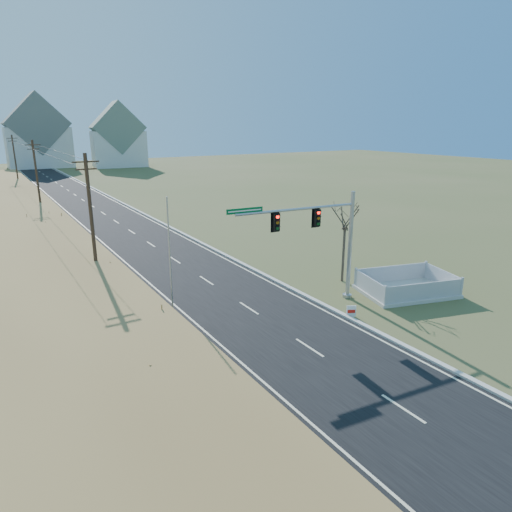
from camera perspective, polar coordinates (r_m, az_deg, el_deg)
The scene contains 13 objects.
ground at distance 25.07m, azimuth 3.85°, elevation -9.67°, with size 260.00×260.00×0.00m, color #444D25.
road at distance 70.41m, azimuth -20.48°, elevation 6.32°, with size 8.00×180.00×0.06m, color black.
curb at distance 71.30m, azimuth -17.22°, elevation 6.78°, with size 0.30×180.00×0.18m, color #B2AFA8.
utility_pole_near at distance 34.54m, azimuth -19.92°, elevation 4.84°, with size 1.80×0.26×9.00m.
utility_pole_mid at distance 63.96m, azimuth -25.72°, elevation 9.06°, with size 1.80×0.26×9.00m.
utility_pole_far at distance 93.75m, azimuth -27.89°, elevation 10.60°, with size 1.80×0.26×9.00m.
condo_n at distance 131.23m, azimuth -25.61°, elevation 13.27°, with size 15.27×10.20×18.54m.
condo_ne at distance 126.79m, azimuth -16.84°, elevation 13.74°, with size 14.12×10.51×16.52m.
traffic_signal_mast at distance 28.22m, azimuth 8.77°, elevation 2.42°, with size 8.70×1.10×6.94m.
fence_enclosure at distance 32.23m, azimuth 18.25°, elevation -3.94°, with size 6.73×5.41×1.34m.
open_sign at distance 27.44m, azimuth 11.82°, elevation -6.77°, with size 0.52×0.31×0.70m.
flagpole at distance 26.75m, azimuth -10.62°, elevation -1.70°, with size 0.32×0.32×7.08m.
bare_tree at distance 32.27m, azimuth 11.14°, elevation 5.04°, with size 2.26×2.26×6.00m.
Camera 1 is at (-13.18, -18.30, 10.95)m, focal length 32.00 mm.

